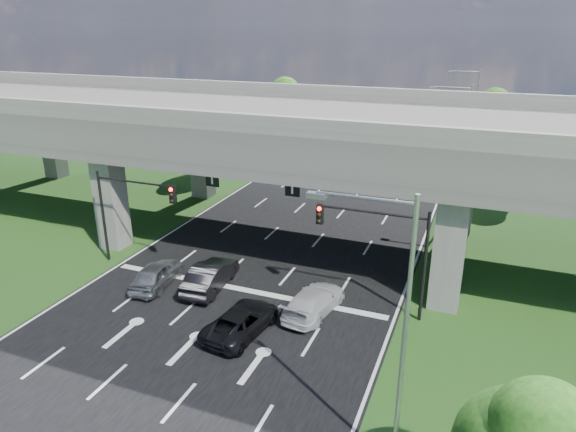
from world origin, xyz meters
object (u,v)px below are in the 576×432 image
Objects in this scene: car_dark at (210,276)px; streetlight_near at (393,319)px; signal_left at (129,203)px; car_trailing at (241,321)px; car_silver at (157,274)px; car_white at (314,301)px; signal_right at (383,240)px; streetlight_far at (461,136)px; streetlight_beyond at (472,108)px.

streetlight_near is at bearing 137.99° from car_dark.
streetlight_near is 15.74m from car_dark.
car_trailing is (9.75, -4.45, -3.49)m from signal_left.
car_silver is 0.90× the size of car_white.
car_silver reaches higher than car_trailing.
car_trailing is (-5.89, -4.45, -3.49)m from signal_right.
streetlight_far reaches higher than signal_left.
streetlight_far is at bearing -96.36° from car_white.
car_silver is (-14.99, 8.10, -5.08)m from streetlight_near.
streetlight_far reaches higher than car_white.
streetlight_beyond reaches higher than car_white.
car_trailing is at bearing 56.85° from car_white.
streetlight_beyond is (17.92, 36.06, 1.66)m from signal_left.
streetlight_far is at bearing -101.26° from car_trailing.
car_silver is 7.30m from car_trailing.
car_white is (-3.17, -1.33, -3.46)m from signal_right.
streetlight_near is 2.08× the size of car_dark.
streetlight_beyond reaches higher than signal_right.
signal_left is at bearing 1.85° from car_white.
car_white is (12.48, -1.33, -3.46)m from signal_left.
signal_left is 0.60× the size of streetlight_beyond.
signal_left is at bearing -13.80° from car_dark.
car_white is at bearing -104.28° from streetlight_far.
streetlight_near and streetlight_beyond have the same top height.
streetlight_beyond is 2.08× the size of car_dark.
signal_right is 15.65m from signal_left.
car_trailing is at bearing -24.54° from signal_left.
streetlight_near reaches higher than signal_left.
signal_right is 0.60× the size of streetlight_near.
streetlight_near is at bearing -90.00° from streetlight_far.
streetlight_far is at bearing 48.22° from signal_left.
car_silver is (2.93, -1.84, -3.42)m from signal_left.
streetlight_near is at bearing 153.25° from car_trailing.
car_white is at bearing -6.07° from signal_left.
streetlight_beyond is 38.12m from car_white.
signal_right is 36.17m from streetlight_beyond.
car_dark is (6.02, -0.94, -3.36)m from signal_left.
car_dark reaches higher than car_trailing.
streetlight_beyond is (0.00, 16.00, 0.00)m from streetlight_far.
car_trailing is at bearing 131.84° from car_dark.
streetlight_far is at bearing -124.44° from car_dark.
car_white is (-5.44, 8.62, -5.12)m from streetlight_near.
car_trailing is (-2.72, -3.13, -0.03)m from car_white.
car_dark is at bearing -171.16° from car_silver.
signal_left is 4.87m from car_silver.
car_trailing is (-8.17, 5.49, -5.15)m from streetlight_near.
car_dark is (-9.62, -0.94, -3.36)m from signal_right.
streetlight_far is 22.65m from car_white.
streetlight_far reaches higher than car_dark.
signal_right is at bearing -149.36° from car_white.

